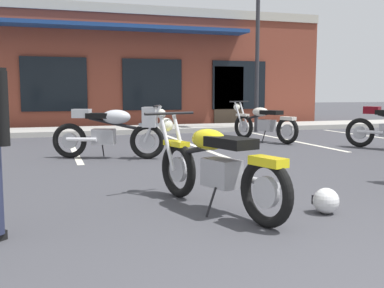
# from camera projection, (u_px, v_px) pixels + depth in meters

# --- Properties ---
(ground_plane) EXTENTS (80.00, 80.00, 0.00)m
(ground_plane) POSITION_uv_depth(u_px,v_px,m) (195.00, 184.00, 5.99)
(ground_plane) COLOR #3D3D42
(sidewalk_kerb) EXTENTS (22.00, 1.80, 0.14)m
(sidewalk_kerb) POSITION_uv_depth(u_px,v_px,m) (112.00, 130.00, 13.62)
(sidewalk_kerb) COLOR #A8A59E
(sidewalk_kerb) RESTS_ON ground_plane
(brick_storefront_building) EXTENTS (15.76, 6.47, 4.04)m
(brick_storefront_building) POSITION_uv_depth(u_px,v_px,m) (96.00, 70.00, 17.34)
(brick_storefront_building) COLOR brown
(brick_storefront_building) RESTS_ON ground_plane
(painted_stall_lines) EXTENTS (13.30, 4.80, 0.01)m
(painted_stall_lines) POSITION_uv_depth(u_px,v_px,m) (133.00, 146.00, 10.22)
(painted_stall_lines) COLOR silver
(painted_stall_lines) RESTS_ON ground_plane
(motorcycle_foreground_classic) EXTENTS (0.96, 2.05, 0.98)m
(motorcycle_foreground_classic) POSITION_uv_depth(u_px,v_px,m) (215.00, 165.00, 4.65)
(motorcycle_foreground_classic) COLOR black
(motorcycle_foreground_classic) RESTS_ON ground_plane
(motorcycle_black_cruiser) EXTENTS (2.00, 1.09, 0.98)m
(motorcycle_black_cruiser) POSITION_uv_depth(u_px,v_px,m) (114.00, 130.00, 8.24)
(motorcycle_black_cruiser) COLOR black
(motorcycle_black_cruiser) RESTS_ON ground_plane
(motorcycle_green_cafe_racer) EXTENTS (1.04, 2.02, 0.98)m
(motorcycle_green_cafe_racer) POSITION_uv_depth(u_px,v_px,m) (264.00, 123.00, 11.12)
(motorcycle_green_cafe_racer) COLOR black
(motorcycle_green_cafe_racer) RESTS_ON ground_plane
(helmet_on_pavement) EXTENTS (0.26, 0.26, 0.26)m
(helmet_on_pavement) POSITION_uv_depth(u_px,v_px,m) (326.00, 201.00, 4.54)
(helmet_on_pavement) COLOR silver
(helmet_on_pavement) RESTS_ON ground_plane
(parking_lot_lamp_post) EXTENTS (0.24, 0.76, 5.01)m
(parking_lot_lamp_post) POSITION_uv_depth(u_px,v_px,m) (259.00, 23.00, 13.39)
(parking_lot_lamp_post) COLOR #2D2D33
(parking_lot_lamp_post) RESTS_ON ground_plane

